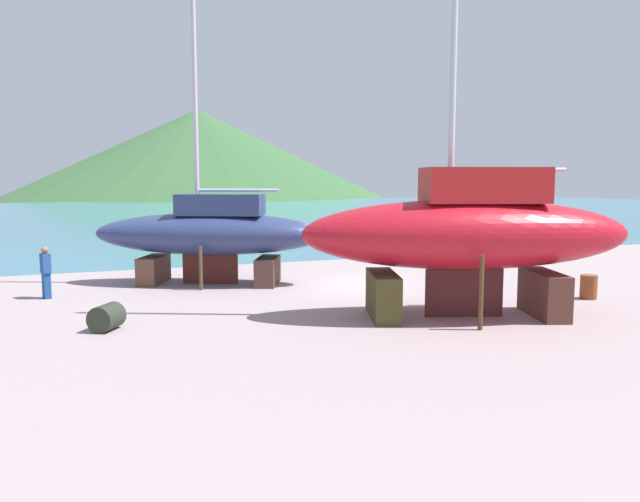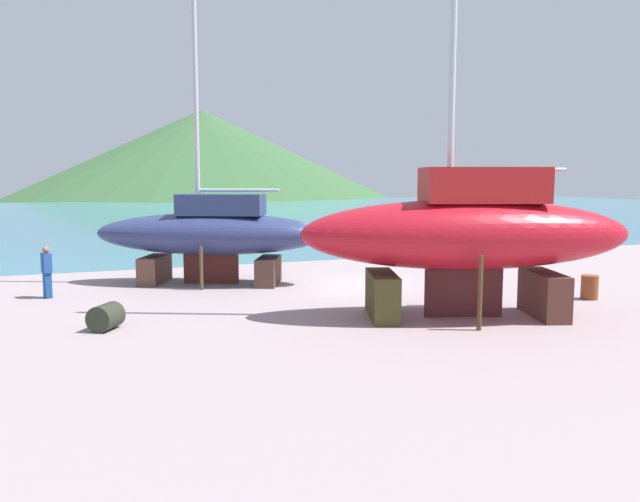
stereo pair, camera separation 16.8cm
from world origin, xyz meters
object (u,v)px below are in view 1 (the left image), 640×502
sailboat_small_center (467,232)px  worker (46,272)px  barrel_rust_far (107,317)px  barrel_rust_mid (589,287)px  sailboat_far_slipway (211,232)px

sailboat_small_center → worker: 13.24m
worker → barrel_rust_far: size_ratio=2.08×
barrel_rust_far → barrel_rust_mid: (14.64, -1.16, 0.05)m
worker → barrel_rust_mid: (16.24, -6.37, -0.48)m
barrel_rust_far → sailboat_far_slipway: bearing=57.2°
barrel_rust_far → barrel_rust_mid: size_ratio=1.05×
sailboat_far_slipway → barrel_rust_far: 7.40m
sailboat_far_slipway → barrel_rust_mid: (10.72, -7.25, -1.51)m
worker → barrel_rust_far: 5.47m
worker → barrel_rust_far: bearing=90.2°
barrel_rust_mid → barrel_rust_far: bearing=175.5°
worker → barrel_rust_far: (1.60, -5.20, -0.53)m
barrel_rust_far → barrel_rust_mid: bearing=-4.5°
barrel_rust_far → sailboat_small_center: bearing=-11.7°
sailboat_small_center → barrel_rust_far: (-9.43, 1.96, -2.03)m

